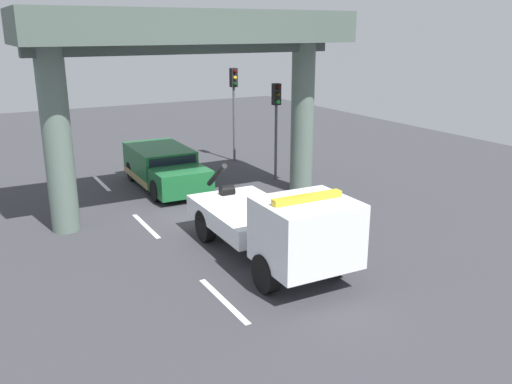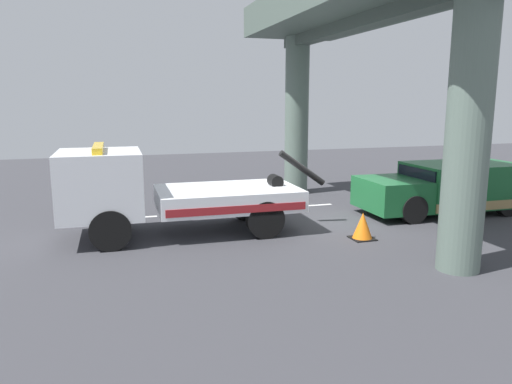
% 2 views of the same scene
% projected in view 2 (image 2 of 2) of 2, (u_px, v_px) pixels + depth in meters
% --- Properties ---
extents(ground_plane, '(60.00, 40.00, 0.10)m').
position_uv_depth(ground_plane, '(325.00, 224.00, 14.50)').
color(ground_plane, '#38383D').
extents(lane_stripe_west, '(2.60, 0.16, 0.01)m').
position_uv_depth(lane_stripe_west, '(444.00, 196.00, 18.35)').
color(lane_stripe_west, silver).
rests_on(lane_stripe_west, ground).
extents(lane_stripe_mid, '(2.60, 0.16, 0.01)m').
position_uv_depth(lane_stripe_mid, '(296.00, 206.00, 16.59)').
color(lane_stripe_mid, silver).
rests_on(lane_stripe_mid, ground).
extents(lane_stripe_east, '(2.60, 0.16, 0.01)m').
position_uv_depth(lane_stripe_east, '(114.00, 219.00, 14.83)').
color(lane_stripe_east, silver).
rests_on(lane_stripe_east, ground).
extents(tow_truck_white, '(7.27, 2.53, 2.46)m').
position_uv_depth(tow_truck_white, '(156.00, 191.00, 12.85)').
color(tow_truck_white, white).
rests_on(tow_truck_white, ground).
extents(towed_van_green, '(5.24, 2.30, 1.58)m').
position_uv_depth(towed_van_green, '(447.00, 189.00, 15.60)').
color(towed_van_green, '#195B2D').
rests_on(towed_van_green, ground).
extents(overpass_structure, '(3.60, 11.26, 6.97)m').
position_uv_depth(overpass_structure, '(360.00, 20.00, 13.69)').
color(overpass_structure, '#596B60').
rests_on(overpass_structure, ground).
extents(traffic_cone_orange, '(0.59, 0.59, 0.70)m').
position_uv_depth(traffic_cone_orange, '(363.00, 226.00, 12.65)').
color(traffic_cone_orange, orange).
rests_on(traffic_cone_orange, ground).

